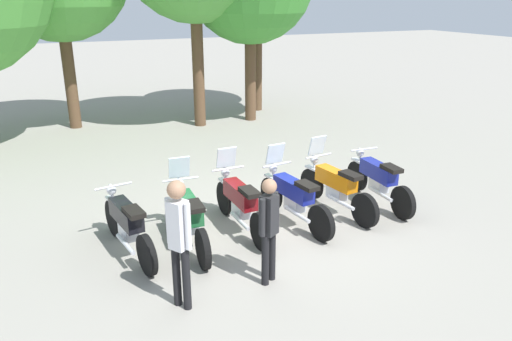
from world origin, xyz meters
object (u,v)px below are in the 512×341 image
motorcycle_3 (293,197)px  person_1 (269,224)px  motorcycle_0 (127,224)px  motorcycle_5 (378,179)px  motorcycle_2 (240,202)px  person_0 (179,234)px  motorcycle_4 (336,186)px  motorcycle_1 (189,216)px

motorcycle_3 → person_1: 2.08m
motorcycle_0 → motorcycle_3: motorcycle_3 is taller
motorcycle_3 → motorcycle_5: 1.98m
motorcycle_2 → person_0: bearing=137.7°
motorcycle_2 → motorcycle_4: 1.97m
motorcycle_0 → motorcycle_2: motorcycle_2 is taller
motorcycle_3 → person_1: (-1.25, -1.61, 0.41)m
motorcycle_0 → motorcycle_2: bearing=-97.9°
motorcycle_0 → person_0: (0.39, -1.79, 0.58)m
motorcycle_2 → motorcycle_5: size_ratio=1.00×
motorcycle_1 → person_1: size_ratio=1.37×
motorcycle_5 → person_0: 4.93m
motorcycle_3 → motorcycle_2: bearing=74.1°
motorcycle_0 → motorcycle_5: (4.93, 0.04, 0.00)m
motorcycle_3 → motorcycle_0: bearing=80.8°
motorcycle_1 → motorcycle_5: size_ratio=1.00×
motorcycle_1 → person_0: 1.85m
motorcycle_3 → motorcycle_4: (0.98, 0.14, 0.00)m
motorcycle_3 → motorcycle_4: same height
motorcycle_1 → person_1: 1.77m
motorcycle_3 → person_0: (-2.56, -1.70, 0.56)m
motorcycle_2 → motorcycle_3: 0.99m
motorcycle_2 → motorcycle_4: (1.97, -0.01, 0.00)m
motorcycle_0 → person_0: person_0 is taller
motorcycle_5 → motorcycle_1: bearing=94.6°
motorcycle_4 → person_0: person_0 is taller
motorcycle_0 → person_1: (1.71, -1.70, 0.43)m
motorcycle_1 → motorcycle_4: (2.95, 0.18, 0.00)m
person_0 → person_1: bearing=-29.5°
motorcycle_1 → person_0: bearing=162.7°
person_0 → motorcycle_2: bearing=16.1°
motorcycle_0 → person_1: bearing=-144.5°
motorcycle_4 → motorcycle_5: bearing=-98.1°
motorcycle_2 → person_1: person_1 is taller
motorcycle_0 → person_0: 1.92m
motorcycle_1 → motorcycle_2: bearing=-76.6°
motorcycle_5 → person_1: bearing=120.5°
motorcycle_0 → motorcycle_3: 2.96m
motorcycle_3 → person_1: person_1 is taller
motorcycle_1 → motorcycle_4: size_ratio=1.00×
motorcycle_0 → motorcycle_4: 3.94m
motorcycle_5 → person_1: person_1 is taller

